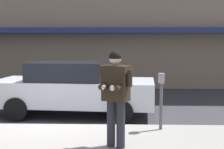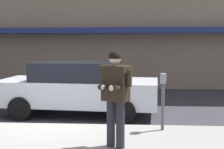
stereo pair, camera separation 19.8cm
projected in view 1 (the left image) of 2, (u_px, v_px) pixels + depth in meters
ground_plane at (48, 127)px, 7.70m from camera, size 80.00×80.00×0.00m
curb_paint_line at (88, 127)px, 7.72m from camera, size 28.00×0.12×0.01m
parked_sedan_mid at (73, 88)px, 8.94m from camera, size 4.63×2.20×1.54m
man_texting_on_phone at (116, 88)px, 5.72m from camera, size 0.62×0.65×1.81m
parking_meter at (161, 93)px, 6.93m from camera, size 0.12×0.18×1.27m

